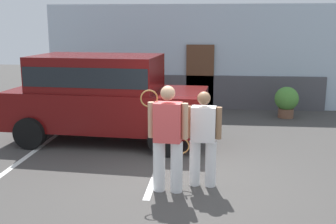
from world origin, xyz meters
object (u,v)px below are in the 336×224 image
(tennis_player_man, at_px, (168,137))
(tennis_player_woman, at_px, (203,138))
(parked_suv, at_px, (104,94))
(potted_plant_by_porch, at_px, (286,101))

(tennis_player_man, height_order, tennis_player_woman, tennis_player_man)
(parked_suv, height_order, tennis_player_man, parked_suv)
(parked_suv, bearing_deg, tennis_player_man, -53.91)
(potted_plant_by_porch, bearing_deg, tennis_player_man, -116.77)
(parked_suv, distance_m, potted_plant_by_porch, 5.65)
(parked_suv, relative_size, potted_plant_by_porch, 5.07)
(tennis_player_woman, xyz_separation_m, potted_plant_by_porch, (2.38, 5.56, -0.35))
(potted_plant_by_porch, bearing_deg, tennis_player_woman, -113.18)
(parked_suv, xyz_separation_m, tennis_player_man, (1.83, -2.93, -0.20))
(parked_suv, relative_size, tennis_player_man, 2.62)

